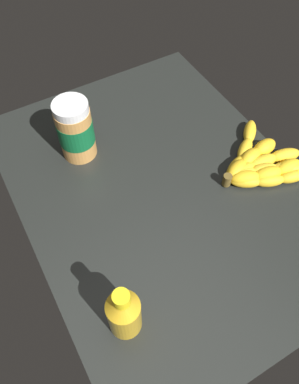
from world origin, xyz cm
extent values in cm
cube|color=black|center=(0.00, 0.00, -2.17)|extent=(82.59, 61.04, 4.34)
ellipsoid|color=gold|center=(-8.72, -16.80, 1.42)|extent=(6.06, 7.37, 2.84)
ellipsoid|color=gold|center=(-11.21, -21.71, 1.42)|extent=(5.23, 7.47, 2.84)
ellipsoid|color=gold|center=(-12.84, -26.98, 1.42)|extent=(4.26, 7.36, 2.84)
ellipsoid|color=yellow|center=(-8.03, -17.09, 1.79)|extent=(5.84, 7.63, 3.59)
ellipsoid|color=yellow|center=(-9.65, -22.25, 1.79)|extent=(5.03, 7.42, 3.59)
ellipsoid|color=yellow|center=(-10.46, -27.60, 1.79)|extent=(4.09, 7.04, 3.59)
ellipsoid|color=gold|center=(-7.00, -17.28, 1.63)|extent=(4.07, 6.97, 3.26)
ellipsoid|color=gold|center=(-8.23, -22.40, 1.63)|extent=(5.31, 7.33, 3.26)
ellipsoid|color=gold|center=(-10.56, -27.11, 1.63)|extent=(6.30, 7.33, 3.26)
ellipsoid|color=yellow|center=(-6.13, -17.65, 1.64)|extent=(3.85, 7.71, 3.29)
ellipsoid|color=yellow|center=(-6.19, -23.61, 1.64)|extent=(4.00, 7.76, 3.29)
ellipsoid|color=yellow|center=(-7.28, -29.48, 1.64)|extent=(5.17, 8.09, 3.29)
ellipsoid|color=gold|center=(-5.20, -16.98, 1.85)|extent=(5.49, 7.14, 3.69)
ellipsoid|color=gold|center=(-3.86, -21.83, 1.85)|extent=(4.95, 6.94, 3.69)
ellipsoid|color=gold|center=(-3.05, -26.79, 1.85)|extent=(4.35, 6.65, 3.69)
ellipsoid|color=yellow|center=(-4.36, -17.27, 1.49)|extent=(6.20, 8.27, 2.98)
ellipsoid|color=yellow|center=(-1.10, -22.53, 1.49)|extent=(7.00, 8.02, 2.98)
ellipsoid|color=yellow|center=(2.95, -27.21, 1.49)|extent=(7.62, 7.57, 2.98)
cylinder|color=brown|center=(-6.47, -13.17, 1.80)|extent=(2.00, 2.00, 3.00)
cylinder|color=#BF8442|center=(19.01, 11.67, 6.61)|extent=(8.10, 8.10, 13.22)
cylinder|color=#0F592D|center=(19.01, 11.67, 7.27)|extent=(8.26, 8.26, 5.95)
cylinder|color=silver|center=(19.01, 11.67, 14.23)|extent=(7.86, 7.86, 2.03)
cylinder|color=gold|center=(-22.60, 20.98, 4.67)|extent=(5.87, 5.87, 9.35)
cone|color=gold|center=(-22.60, 20.98, 10.58)|extent=(5.87, 5.87, 2.46)
cylinder|color=yellow|center=(-22.60, 20.98, 13.08)|extent=(2.82, 2.82, 2.55)
camera|label=1|loc=(-41.26, 26.68, 68.90)|focal=34.92mm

